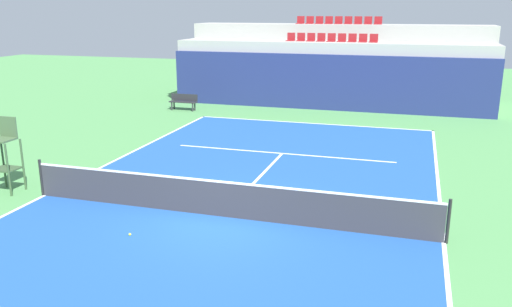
{
  "coord_description": "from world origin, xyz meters",
  "views": [
    {
      "loc": [
        4.53,
        -11.85,
        5.21
      ],
      "look_at": [
        0.32,
        2.0,
        1.2
      ],
      "focal_mm": 36.79,
      "sensor_mm": 36.0,
      "label": 1
    }
  ],
  "objects_px": {
    "player_bench": "(184,101)",
    "tennis_ball_0": "(130,234)",
    "tennis_net": "(221,198)",
    "umpire_chair": "(5,152)"
  },
  "relations": [
    {
      "from": "player_bench",
      "to": "tennis_ball_0",
      "type": "relative_size",
      "value": 22.73
    },
    {
      "from": "tennis_net",
      "to": "player_bench",
      "type": "xyz_separation_m",
      "value": [
        -7.13,
        13.3,
        -0.0
      ]
    },
    {
      "from": "umpire_chair",
      "to": "player_bench",
      "type": "height_order",
      "value": "umpire_chair"
    },
    {
      "from": "tennis_ball_0",
      "to": "player_bench",
      "type": "bearing_deg",
      "value": 109.92
    },
    {
      "from": "umpire_chair",
      "to": "tennis_net",
      "type": "bearing_deg",
      "value": -0.48
    },
    {
      "from": "tennis_net",
      "to": "player_bench",
      "type": "height_order",
      "value": "tennis_net"
    },
    {
      "from": "tennis_net",
      "to": "tennis_ball_0",
      "type": "bearing_deg",
      "value": -133.51
    },
    {
      "from": "tennis_net",
      "to": "player_bench",
      "type": "relative_size",
      "value": 7.39
    },
    {
      "from": "tennis_net",
      "to": "tennis_ball_0",
      "type": "distance_m",
      "value": 2.47
    },
    {
      "from": "player_bench",
      "to": "umpire_chair",
      "type": "bearing_deg",
      "value": -88.16
    }
  ]
}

